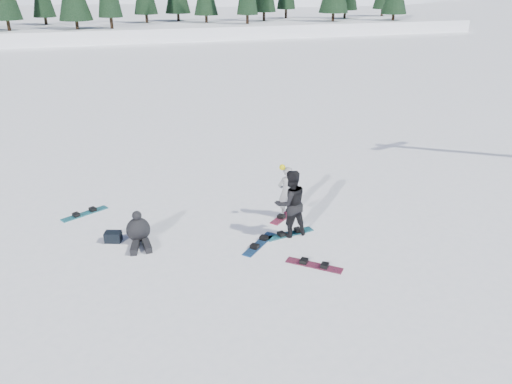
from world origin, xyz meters
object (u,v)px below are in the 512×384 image
(gear_bag, at_px, (113,237))
(snowboard_loose_c, at_px, (85,214))
(snowboarder_woman, at_px, (286,191))
(seated_rider, at_px, (138,231))
(snowboard_loose_a, at_px, (259,244))
(snowboarder_man, at_px, (291,203))
(snowboard_loose_b, at_px, (314,265))

(gear_bag, xyz_separation_m, snowboard_loose_c, (-0.77, 2.12, -0.14))
(snowboarder_woman, relative_size, seated_rider, 1.56)
(snowboard_loose_a, bearing_deg, snowboarder_man, -27.51)
(snowboarder_man, relative_size, snowboard_loose_a, 1.33)
(snowboard_loose_a, distance_m, snowboard_loose_b, 1.81)
(snowboarder_man, height_order, gear_bag, snowboarder_man)
(snowboarder_man, relative_size, gear_bag, 4.43)
(seated_rider, height_order, snowboard_loose_c, seated_rider)
(snowboarder_woman, bearing_deg, gear_bag, -7.90)
(seated_rider, bearing_deg, gear_bag, 164.48)
(snowboard_loose_a, relative_size, snowboard_loose_b, 1.00)
(snowboarder_woman, height_order, snowboard_loose_b, snowboarder_woman)
(snowboarder_woman, xyz_separation_m, snowboard_loose_b, (-0.37, -3.01, -0.81))
(gear_bag, height_order, snowboard_loose_b, gear_bag)
(snowboarder_man, height_order, snowboard_loose_b, snowboarder_man)
(snowboarder_man, xyz_separation_m, snowboard_loose_a, (-1.03, -0.30, -0.98))
(snowboarder_man, bearing_deg, snowboarder_woman, -110.26)
(snowboarder_man, distance_m, snowboard_loose_c, 6.63)
(snowboard_loose_a, bearing_deg, snowboard_loose_c, 98.88)
(seated_rider, xyz_separation_m, snowboard_loose_a, (3.19, -1.18, -0.35))
(snowboard_loose_a, bearing_deg, gear_bag, 115.96)
(seated_rider, bearing_deg, snowboard_loose_c, 126.54)
(gear_bag, relative_size, snowboard_loose_c, 0.30)
(gear_bag, bearing_deg, snowboard_loose_a, -20.34)
(snowboarder_man, height_order, snowboard_loose_a, snowboarder_man)
(gear_bag, relative_size, snowboard_loose_a, 0.30)
(snowboarder_woman, bearing_deg, snowboard_loose_a, 38.99)
(snowboarder_man, xyz_separation_m, gear_bag, (-4.92, 1.14, -0.85))
(snowboard_loose_c, bearing_deg, seated_rider, -84.93)
(snowboarder_woman, xyz_separation_m, snowboard_loose_c, (-6.03, 2.05, -0.81))
(snowboard_loose_c, bearing_deg, gear_bag, -96.68)
(snowboarder_woman, relative_size, snowboard_loose_c, 1.18)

